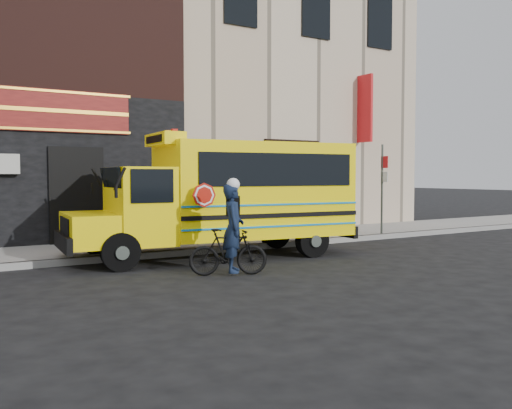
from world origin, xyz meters
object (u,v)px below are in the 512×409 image
object	(u,v)px
school_bus	(229,194)
cyclist	(233,230)
sign_pole	(382,186)
bicycle	(228,252)

from	to	relation	value
school_bus	cyclist	xyz separation A→B (m)	(-1.16, -2.19, -0.63)
school_bus	sign_pole	distance (m)	6.03
school_bus	sign_pole	bearing A→B (deg)	8.12
cyclist	bicycle	bearing A→B (deg)	127.53
sign_pole	school_bus	bearing A→B (deg)	-171.88
sign_pole	bicycle	xyz separation A→B (m)	(-7.25, -3.07, -1.15)
sign_pole	cyclist	size ratio (longest dim) A/B	1.66
bicycle	cyclist	world-z (taller)	cyclist
school_bus	cyclist	distance (m)	2.56
sign_pole	bicycle	distance (m)	7.96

